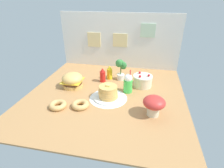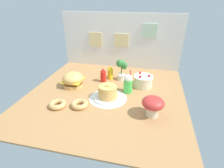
% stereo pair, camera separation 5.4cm
% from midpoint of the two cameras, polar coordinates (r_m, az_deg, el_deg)
% --- Properties ---
extents(ground_plane, '(2.12, 2.13, 0.02)m').
position_cam_midpoint_polar(ground_plane, '(2.45, -1.41, -3.40)').
color(ground_plane, '#B27F4C').
extents(back_wall, '(2.12, 0.04, 0.96)m').
position_cam_midpoint_polar(back_wall, '(3.23, 3.22, 13.69)').
color(back_wall, silver).
rests_on(back_wall, ground_plane).
extents(doily_mat, '(0.50, 0.50, 0.00)m').
position_cam_midpoint_polar(doily_mat, '(2.34, -0.64, -4.54)').
color(doily_mat, white).
rests_on(doily_mat, ground_plane).
extents(burger, '(0.30, 0.30, 0.22)m').
position_cam_midpoint_polar(burger, '(2.66, -11.92, 1.32)').
color(burger, '#DBA859').
rests_on(burger, ground_plane).
extents(pancake_stack, '(0.38, 0.38, 0.20)m').
position_cam_midpoint_polar(pancake_stack, '(2.30, -0.67, -2.88)').
color(pancake_stack, white).
rests_on(pancake_stack, doily_mat).
extents(layer_cake, '(0.28, 0.28, 0.21)m').
position_cam_midpoint_polar(layer_cake, '(2.64, 10.56, 0.93)').
color(layer_cake, beige).
rests_on(layer_cake, ground_plane).
extents(ketchup_bottle, '(0.09, 0.09, 0.23)m').
position_cam_midpoint_polar(ketchup_bottle, '(2.74, -2.29, 2.82)').
color(ketchup_bottle, red).
rests_on(ketchup_bottle, ground_plane).
extents(mustard_bottle, '(0.09, 0.09, 0.23)m').
position_cam_midpoint_polar(mustard_bottle, '(2.83, -0.01, 3.66)').
color(mustard_bottle, yellow).
rests_on(mustard_bottle, ground_plane).
extents(cream_soda_cup, '(0.12, 0.12, 0.34)m').
position_cam_midpoint_polar(cream_soda_cup, '(2.44, 5.84, 0.18)').
color(cream_soda_cup, green).
rests_on(cream_soda_cup, ground_plane).
extents(donut_pink_glaze, '(0.21, 0.21, 0.06)m').
position_cam_midpoint_polar(donut_pink_glaze, '(2.25, -16.55, -6.28)').
color(donut_pink_glaze, tan).
rests_on(donut_pink_glaze, ground_plane).
extents(donut_chocolate, '(0.21, 0.21, 0.06)m').
position_cam_midpoint_polar(donut_chocolate, '(2.19, -9.72, -6.44)').
color(donut_chocolate, tan).
rests_on(donut_chocolate, ground_plane).
extents(potted_plant, '(0.17, 0.13, 0.35)m').
position_cam_midpoint_polar(potted_plant, '(2.78, 3.66, 4.93)').
color(potted_plant, white).
rests_on(potted_plant, ground_plane).
extents(mushroom_stool, '(0.25, 0.25, 0.24)m').
position_cam_midpoint_polar(mushroom_stool, '(2.01, 13.85, -6.49)').
color(mushroom_stool, beige).
rests_on(mushroom_stool, ground_plane).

